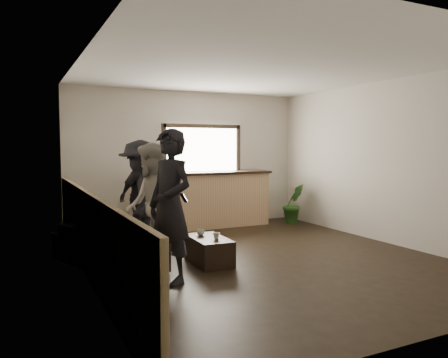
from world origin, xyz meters
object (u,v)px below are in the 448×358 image
coffee_table (209,250)px  potted_plant (293,204)px  person_b (151,205)px  bar_counter (207,196)px  person_d (140,196)px  sofa (107,246)px  person_c (141,198)px  cup_a (201,232)px  cup_b (216,236)px  person_a (170,206)px

coffee_table → potted_plant: (2.95, 2.15, 0.25)m
person_b → potted_plant: bearing=125.9°
bar_counter → person_d: bearing=-157.6°
bar_counter → sofa: size_ratio=1.40×
person_d → person_c: bearing=45.7°
cup_a → person_b: size_ratio=0.07×
bar_counter → potted_plant: size_ratio=3.14×
person_d → potted_plant: bearing=153.4°
person_b → person_d: (0.34, 1.80, -0.07)m
bar_counter → potted_plant: bar_counter is taller
sofa → cup_a: 1.33m
sofa → coffee_table: size_ratio=2.31×
cup_b → person_c: bearing=127.8°
coffee_table → potted_plant: potted_plant is taller
sofa → person_d: bearing=-49.9°
person_a → cup_a: bearing=116.8°
person_b → bar_counter: bearing=149.9°
cup_a → person_d: bearing=103.4°
sofa → coffee_table: bearing=-129.4°
coffee_table → sofa: bearing=159.4°
sofa → person_d: (0.87, 1.46, 0.51)m
person_c → sofa: bearing=-37.3°
cup_a → person_a: person_a is taller
person_c → person_d: size_ratio=1.12×
person_b → person_c: person_c is taller
person_c → person_d: 1.10m
cup_b → person_c: 1.37m
sofa → potted_plant: bearing=-87.8°
bar_counter → potted_plant: bearing=-14.0°
bar_counter → person_b: 3.12m
potted_plant → person_d: size_ratio=0.55×
cup_b → coffee_table: bearing=114.1°
coffee_table → person_c: (-0.74, 0.89, 0.70)m
person_d → sofa: bearing=29.2°
cup_b → sofa: bearing=155.7°
potted_plant → person_a: (-3.72, -2.72, 0.51)m
potted_plant → coffee_table: bearing=-144.0°
person_b → person_c: (0.06, 0.74, 0.02)m
bar_counter → person_a: bearing=-120.7°
potted_plant → person_b: 4.27m
bar_counter → potted_plant: 1.90m
coffee_table → cup_b: cup_b is taller
coffee_table → person_c: person_c is taller
coffee_table → cup_a: size_ratio=7.28×
potted_plant → person_d: bearing=-176.8°
cup_a → cup_b: (0.10, -0.33, -0.00)m
cup_a → person_c: (-0.69, 0.69, 0.47)m
cup_b → person_b: person_b is taller
cup_a → cup_b: bearing=-73.3°
cup_b → person_a: person_a is taller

